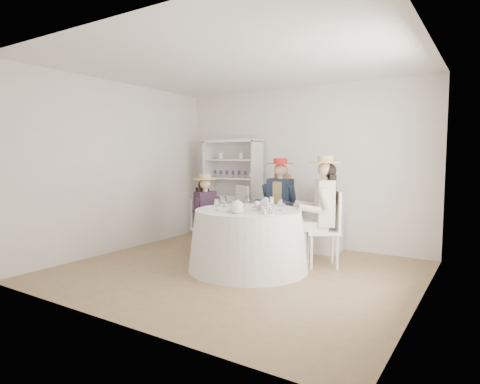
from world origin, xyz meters
The scene contains 23 objects.
ground centered at (0.00, 0.00, 0.00)m, with size 4.50×4.50×0.00m, color olive.
ceiling centered at (0.00, 0.00, 2.70)m, with size 4.50×4.50×0.00m, color white.
wall_back centered at (0.00, 2.00, 1.35)m, with size 4.50×4.50×0.00m, color silver.
wall_front centered at (0.00, -2.00, 1.35)m, with size 4.50×4.50×0.00m, color silver.
wall_left centered at (-2.25, 0.00, 1.35)m, with size 4.50×4.50×0.00m, color silver.
wall_right centered at (2.25, 0.00, 1.35)m, with size 4.50×4.50×0.00m, color silver.
tea_table centered at (0.08, 0.18, 0.41)m, with size 1.62×1.62×0.81m.
hutch centered at (-1.19, 1.73, 0.65)m, with size 1.10×0.44×1.83m.
side_table centered at (0.58, 1.68, 0.38)m, with size 0.49×0.49×0.77m, color silver.
hatbox centered at (0.58, 1.68, 0.92)m, with size 0.30×0.30×0.30m, color black.
guest_left centered at (-0.89, 0.52, 0.70)m, with size 0.51×0.47×1.25m.
guest_mid centered at (0.02, 1.21, 0.85)m, with size 0.54×0.57×1.50m.
guest_right centered at (0.87, 0.85, 0.86)m, with size 0.65×0.60×1.53m.
spare_chair centered at (-0.73, 1.50, 0.55)m, with size 0.57×0.57×1.03m.
teacup_a centered at (-0.20, 0.29, 0.85)m, with size 0.10×0.10×0.08m, color white.
teacup_b centered at (0.11, 0.45, 0.84)m, with size 0.06×0.06×0.06m, color white.
teacup_c centered at (0.35, 0.26, 0.85)m, with size 0.08×0.08×0.06m, color white.
flower_bowl centered at (0.30, 0.19, 0.84)m, with size 0.19×0.19×0.05m, color white.
flower_arrangement centered at (0.31, 0.15, 0.90)m, with size 0.18×0.17×0.06m.
table_teapot centered at (0.18, -0.24, 0.89)m, with size 0.24×0.17×0.18m.
sandwich_plate centered at (0.07, -0.15, 0.83)m, with size 0.23×0.23×0.05m.
cupcake_stand centered at (0.52, -0.09, 0.89)m, with size 0.22×0.22×0.20m.
stemware_set centered at (0.08, 0.18, 0.89)m, with size 0.91×0.91×0.15m.
Camera 1 is at (2.86, -4.37, 1.51)m, focal length 30.00 mm.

